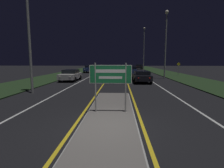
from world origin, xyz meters
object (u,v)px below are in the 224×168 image
object	(u,v)px
car_receding_1	(131,70)
streetlight_right_far	(144,45)
car_receding_3	(139,67)
car_approaching_0	(71,75)
car_approaching_1	(89,69)
streetlight_left_near	(27,5)
car_receding_2	(131,68)
highway_sign	(111,77)
warning_sign	(178,68)
streetlight_right_near	(166,37)
car_receding_0	(142,76)

from	to	relation	value
car_receding_1	streetlight_right_far	bearing A→B (deg)	72.44
car_receding_3	car_approaching_0	xyz separation A→B (m)	(-11.45, -30.21, -0.04)
car_receding_3	car_approaching_1	xyz separation A→B (m)	(-11.84, -14.96, 0.02)
streetlight_left_near	car_receding_2	size ratio (longest dim) A/B	2.00
highway_sign	warning_sign	distance (m)	22.71
streetlight_right_near	car_receding_2	world-z (taller)	streetlight_right_near
streetlight_right_far	car_approaching_0	bearing A→B (deg)	-118.15
streetlight_left_near	car_receding_0	size ratio (longest dim) A/B	2.10
car_receding_3	streetlight_right_far	bearing A→B (deg)	-88.25
car_receding_0	car_receding_1	bearing A→B (deg)	92.46
streetlight_right_near	car_receding_1	distance (m)	9.45
car_receding_2	car_approaching_0	world-z (taller)	car_receding_2
streetlight_right_far	car_receding_3	distance (m)	9.95
car_approaching_0	warning_sign	distance (m)	16.97
highway_sign	streetlight_left_near	bearing A→B (deg)	141.24
car_receding_2	car_approaching_1	xyz separation A→B (m)	(-8.83, -2.77, 0.03)
car_receding_2	warning_sign	xyz separation A→B (m)	(6.83, -10.66, 0.60)
highway_sign	warning_sign	world-z (taller)	highway_sign
streetlight_right_near	warning_sign	world-z (taller)	streetlight_right_near
car_receding_1	highway_sign	bearing A→B (deg)	-95.84
highway_sign	car_approaching_0	distance (m)	14.32
streetlight_right_near	streetlight_right_far	bearing A→B (deg)	90.70
car_receding_0	car_approaching_0	size ratio (longest dim) A/B	0.97
streetlight_left_near	streetlight_right_near	size ratio (longest dim) A/B	1.01
highway_sign	streetlight_left_near	world-z (taller)	streetlight_left_near
car_receding_1	car_approaching_0	bearing A→B (deg)	-128.70
streetlight_right_far	car_receding_3	xyz separation A→B (m)	(-0.26, 8.33, -5.43)
streetlight_right_far	car_approaching_0	world-z (taller)	streetlight_right_far
streetlight_left_near	warning_sign	bearing A→B (deg)	44.56
car_receding_1	car_approaching_0	size ratio (longest dim) A/B	0.96
streetlight_left_near	car_receding_0	xyz separation A→B (m)	(8.96, 6.88, -5.58)
streetlight_left_near	streetlight_right_near	world-z (taller)	streetlight_left_near
streetlight_left_near	car_receding_3	xyz separation A→B (m)	(12.02, 38.46, -5.53)
streetlight_left_near	car_approaching_1	xyz separation A→B (m)	(0.19, 23.50, -5.51)
car_receding_3	car_approaching_1	distance (m)	19.08
streetlight_left_near	streetlight_right_near	xyz separation A→B (m)	(12.51, 10.97, -0.83)
car_receding_2	warning_sign	world-z (taller)	warning_sign
car_receding_1	car_receding_2	size ratio (longest dim) A/B	0.95
car_receding_1	car_receding_2	distance (m)	8.16
highway_sign	streetlight_left_near	size ratio (longest dim) A/B	0.25
highway_sign	car_receding_0	xyz separation A→B (m)	(2.84, 11.80, -0.98)
car_receding_0	car_receding_2	distance (m)	19.38
streetlight_right_near	car_receding_0	bearing A→B (deg)	-130.96
car_approaching_1	streetlight_right_near	bearing A→B (deg)	-45.46
streetlight_right_near	car_receding_3	size ratio (longest dim) A/B	1.88
car_receding_3	warning_sign	xyz separation A→B (m)	(3.83, -22.85, 0.59)
streetlight_right_far	streetlight_right_near	bearing A→B (deg)	-89.30
streetlight_right_near	car_receding_1	bearing A→B (deg)	119.46
car_receding_0	car_receding_2	world-z (taller)	car_receding_2
car_receding_2	car_receding_3	distance (m)	12.56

